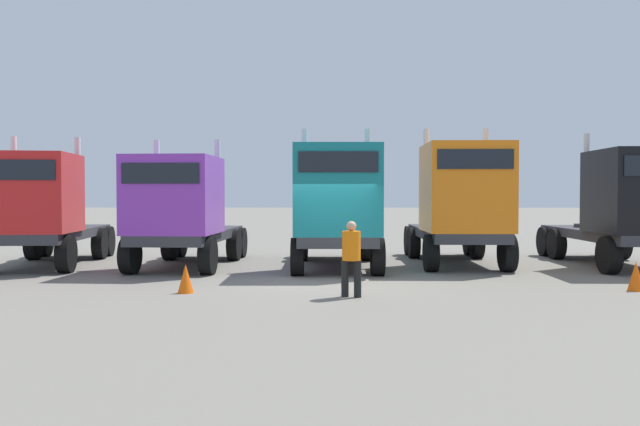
{
  "coord_description": "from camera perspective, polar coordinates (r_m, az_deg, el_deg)",
  "views": [
    {
      "loc": [
        0.14,
        -15.58,
        2.19
      ],
      "look_at": [
        -0.3,
        4.23,
        1.64
      ],
      "focal_mm": 34.88,
      "sensor_mm": 36.0,
      "label": 1
    }
  ],
  "objects": [
    {
      "name": "ground",
      "position": [
        15.73,
        0.76,
        -6.42
      ],
      "size": [
        200.0,
        200.0,
        0.0
      ],
      "primitive_type": "plane",
      "color": "slate"
    },
    {
      "name": "semi_truck_red",
      "position": [
        20.48,
        -24.32,
        0.33
      ],
      "size": [
        3.31,
        6.53,
        4.02
      ],
      "rotation": [
        0.0,
        0.0,
        -1.44
      ],
      "color": "#333338",
      "rests_on": "ground"
    },
    {
      "name": "semi_truck_purple",
      "position": [
        18.91,
        -12.66,
        0.24
      ],
      "size": [
        2.74,
        6.22,
        3.92
      ],
      "rotation": [
        0.0,
        0.0,
        -1.6
      ],
      "color": "#333338",
      "rests_on": "ground"
    },
    {
      "name": "semi_truck_teal",
      "position": [
        18.16,
        1.52,
        0.55
      ],
      "size": [
        2.67,
        6.38,
        4.2
      ],
      "rotation": [
        0.0,
        0.0,
        -1.55
      ],
      "color": "#333338",
      "rests_on": "ground"
    },
    {
      "name": "semi_truck_orange",
      "position": [
        19.54,
        12.82,
        0.9
      ],
      "size": [
        2.55,
        6.23,
        4.33
      ],
      "rotation": [
        0.0,
        0.0,
        -1.57
      ],
      "color": "#333338",
      "rests_on": "ground"
    },
    {
      "name": "semi_truck_black",
      "position": [
        20.69,
        26.42,
        0.49
      ],
      "size": [
        2.56,
        6.46,
        4.12
      ],
      "rotation": [
        0.0,
        0.0,
        -1.57
      ],
      "color": "#333338",
      "rests_on": "ground"
    },
    {
      "name": "visitor_in_hivis",
      "position": [
        13.43,
        2.89,
        -3.71
      ],
      "size": [
        0.48,
        0.48,
        1.65
      ],
      "rotation": [
        0.0,
        0.0,
        1.33
      ],
      "color": "black",
      "rests_on": "ground"
    },
    {
      "name": "traffic_cone_near",
      "position": [
        14.38,
        -12.23,
        -5.9
      ],
      "size": [
        0.36,
        0.36,
        0.65
      ],
      "primitive_type": "cone",
      "color": "#F2590C",
      "rests_on": "ground"
    },
    {
      "name": "traffic_cone_mid",
      "position": [
        16.09,
        26.99,
        -5.18
      ],
      "size": [
        0.36,
        0.36,
        0.68
      ],
      "primitive_type": "cone",
      "color": "#F2590C",
      "rests_on": "ground"
    }
  ]
}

